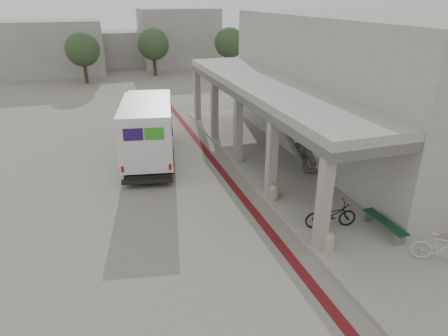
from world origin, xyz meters
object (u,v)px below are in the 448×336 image
object	(u,v)px
fedex_truck	(148,127)
bicycle_black	(331,215)
bicycle_cream	(441,249)
bench	(385,224)
utility_cabinet	(301,154)

from	to	relation	value
fedex_truck	bicycle_black	distance (m)	10.43
bicycle_black	bicycle_cream	bearing A→B (deg)	-133.61
fedex_truck	bicycle_cream	world-z (taller)	fedex_truck
fedex_truck	bicycle_black	size ratio (longest dim) A/B	4.07
bench	bicycle_cream	bearing A→B (deg)	-77.32
bench	bicycle_black	distance (m)	1.87
utility_cabinet	bicycle_cream	distance (m)	8.63
bench	utility_cabinet	size ratio (longest dim) A/B	1.99
bicycle_black	bicycle_cream	xyz separation A→B (m)	(2.10, -2.91, 0.01)
bicycle_black	fedex_truck	bearing A→B (deg)	40.43
fedex_truck	bench	xyz separation A→B (m)	(6.78, -9.93, -1.24)
fedex_truck	bicycle_black	xyz separation A→B (m)	(5.16, -9.00, -1.07)
bench	bicycle_cream	xyz separation A→B (m)	(0.49, -1.98, 0.18)
bicycle_black	bicycle_cream	world-z (taller)	bicycle_cream
bicycle_cream	bicycle_black	bearing A→B (deg)	76.14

